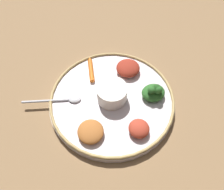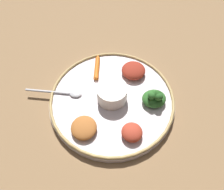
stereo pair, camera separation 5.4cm
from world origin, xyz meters
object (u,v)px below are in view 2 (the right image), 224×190
object	(u,v)px
greens_pile	(154,98)
carrot_near_spoon	(97,67)
center_bowl	(112,93)
spoon	(63,93)

from	to	relation	value
greens_pile	carrot_near_spoon	size ratio (longest dim) A/B	0.90
center_bowl	greens_pile	bearing A→B (deg)	52.84
greens_pile	carrot_near_spoon	bearing A→B (deg)	-158.25
spoon	greens_pile	distance (m)	0.26
spoon	greens_pile	bearing A→B (deg)	53.22
center_bowl	greens_pile	xyz separation A→B (m)	(0.07, 0.09, -0.00)
center_bowl	spoon	distance (m)	0.14
greens_pile	carrot_near_spoon	distance (m)	0.20
spoon	carrot_near_spoon	size ratio (longest dim) A/B	1.54
center_bowl	carrot_near_spoon	distance (m)	0.12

